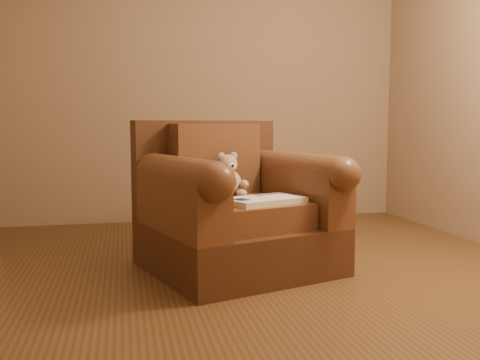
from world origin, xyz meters
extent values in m
plane|color=brown|center=(0.00, 0.00, 0.00)|extent=(4.00, 4.00, 0.00)
cube|color=#92765A|center=(0.00, 2.00, 1.35)|extent=(4.00, 0.02, 2.70)
cube|color=#432716|center=(-0.07, 0.09, 0.15)|extent=(1.36, 1.33, 0.31)
cube|color=#432716|center=(-0.21, 0.54, 0.65)|extent=(1.08, 0.44, 0.68)
cube|color=brown|center=(-0.05, 0.04, 0.39)|extent=(0.84, 0.92, 0.16)
cube|color=brown|center=(-0.17, 0.40, 0.72)|extent=(0.66, 0.36, 0.49)
cube|color=brown|center=(-0.47, -0.09, 0.48)|extent=(0.49, 0.95, 0.35)
cube|color=brown|center=(0.37, 0.17, 0.48)|extent=(0.49, 0.95, 0.35)
cylinder|color=brown|center=(-0.47, -0.09, 0.66)|extent=(0.49, 0.95, 0.22)
cylinder|color=brown|center=(0.37, 0.17, 0.66)|extent=(0.49, 0.95, 0.22)
ellipsoid|color=tan|center=(-0.10, 0.24, 0.56)|extent=(0.18, 0.16, 0.19)
sphere|color=tan|center=(-0.10, 0.25, 0.69)|extent=(0.13, 0.13, 0.13)
ellipsoid|color=tan|center=(-0.15, 0.25, 0.74)|extent=(0.05, 0.03, 0.05)
ellipsoid|color=tan|center=(-0.06, 0.27, 0.74)|extent=(0.05, 0.03, 0.05)
ellipsoid|color=beige|center=(-0.09, 0.19, 0.68)|extent=(0.06, 0.04, 0.05)
sphere|color=black|center=(-0.09, 0.17, 0.68)|extent=(0.02, 0.02, 0.02)
ellipsoid|color=tan|center=(-0.17, 0.15, 0.56)|extent=(0.06, 0.12, 0.06)
ellipsoid|color=tan|center=(0.00, 0.19, 0.56)|extent=(0.06, 0.12, 0.06)
ellipsoid|color=tan|center=(-0.13, 0.13, 0.50)|extent=(0.07, 0.12, 0.06)
ellipsoid|color=tan|center=(-0.03, 0.15, 0.50)|extent=(0.07, 0.12, 0.06)
cube|color=beige|center=(0.05, -0.12, 0.49)|extent=(0.55, 0.44, 0.03)
cube|color=white|center=(-0.06, -0.17, 0.51)|extent=(0.32, 0.35, 0.00)
cube|color=white|center=(0.16, -0.08, 0.51)|extent=(0.32, 0.35, 0.00)
cube|color=beige|center=(0.05, -0.12, 0.51)|extent=(0.12, 0.27, 0.00)
cube|color=#0F1638|center=(-0.11, -0.19, 0.51)|extent=(0.11, 0.12, 0.00)
cube|color=slate|center=(0.12, 0.01, 0.51)|extent=(0.22, 0.14, 0.00)
cylinder|color=#C18D35|center=(0.79, 0.98, 0.01)|extent=(0.30, 0.30, 0.02)
cylinder|color=#C18D35|center=(0.79, 0.98, 0.27)|extent=(0.03, 0.03, 0.49)
cylinder|color=#C18D35|center=(0.79, 0.98, 0.52)|extent=(0.38, 0.38, 0.02)
cylinder|color=#C18D35|center=(0.79, 0.98, 0.51)|extent=(0.03, 0.03, 0.02)
camera|label=1|loc=(-0.80, -3.30, 0.96)|focal=40.00mm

